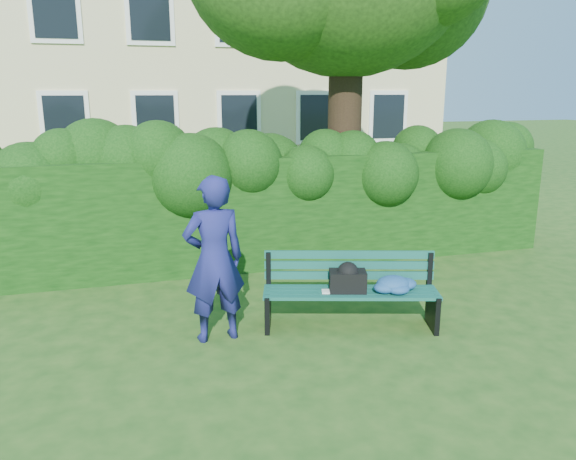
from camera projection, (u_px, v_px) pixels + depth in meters
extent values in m
plane|color=#1F4917|center=(301.00, 311.00, 7.35)|extent=(80.00, 80.00, 0.00)
cube|color=white|center=(65.00, 121.00, 15.20)|extent=(1.30, 0.08, 1.60)
cube|color=black|center=(65.00, 121.00, 15.16)|extent=(1.05, 0.04, 1.35)
cube|color=white|center=(156.00, 120.00, 15.84)|extent=(1.30, 0.08, 1.60)
cube|color=black|center=(156.00, 120.00, 15.81)|extent=(1.05, 0.04, 1.35)
cube|color=white|center=(239.00, 119.00, 16.49)|extent=(1.30, 0.08, 1.60)
cube|color=black|center=(239.00, 119.00, 16.45)|extent=(1.05, 0.04, 1.35)
cube|color=white|center=(316.00, 117.00, 17.13)|extent=(1.30, 0.08, 1.60)
cube|color=black|center=(317.00, 118.00, 17.10)|extent=(1.05, 0.04, 1.35)
cube|color=white|center=(388.00, 116.00, 17.78)|extent=(1.30, 0.08, 1.60)
cube|color=black|center=(389.00, 117.00, 17.74)|extent=(1.05, 0.04, 1.35)
cube|color=white|center=(55.00, 11.00, 14.52)|extent=(1.30, 0.08, 1.60)
cube|color=black|center=(54.00, 11.00, 14.49)|extent=(1.05, 0.04, 1.35)
cube|color=white|center=(150.00, 14.00, 15.17)|extent=(1.30, 0.08, 1.60)
cube|color=black|center=(150.00, 14.00, 15.13)|extent=(1.05, 0.04, 1.35)
cube|color=white|center=(237.00, 18.00, 15.81)|extent=(1.30, 0.08, 1.60)
cube|color=black|center=(237.00, 17.00, 15.77)|extent=(1.05, 0.04, 1.35)
cube|color=white|center=(317.00, 20.00, 16.45)|extent=(1.30, 0.08, 1.60)
cube|color=black|center=(318.00, 20.00, 16.42)|extent=(1.05, 0.04, 1.35)
cube|color=white|center=(392.00, 23.00, 17.10)|extent=(1.30, 0.08, 1.60)
cube|color=black|center=(393.00, 23.00, 17.06)|extent=(1.05, 0.04, 1.35)
cube|color=black|center=(261.00, 210.00, 9.18)|extent=(10.00, 1.00, 1.80)
cylinder|color=black|center=(345.00, 111.00, 9.52)|extent=(0.57, 0.57, 4.93)
cube|color=#0F4C47|center=(352.00, 298.00, 6.56)|extent=(2.04, 0.69, 0.04)
cube|color=#0F4C47|center=(351.00, 294.00, 6.67)|extent=(2.04, 0.69, 0.04)
cube|color=#0F4C47|center=(350.00, 291.00, 6.79)|extent=(2.04, 0.69, 0.04)
cube|color=#0F4C47|center=(349.00, 287.00, 6.91)|extent=(2.04, 0.69, 0.04)
cube|color=#0F4C47|center=(349.00, 275.00, 6.95)|extent=(2.02, 0.63, 0.10)
cube|color=#0F4C47|center=(349.00, 265.00, 6.93)|extent=(2.02, 0.63, 0.10)
cube|color=#0F4C47|center=(349.00, 255.00, 6.91)|extent=(2.02, 0.63, 0.10)
cube|color=black|center=(268.00, 310.00, 6.79)|extent=(0.20, 0.50, 0.44)
cube|color=black|center=(269.00, 270.00, 6.94)|extent=(0.07, 0.07, 0.45)
cube|color=black|center=(268.00, 295.00, 6.69)|extent=(0.18, 0.42, 0.05)
cube|color=black|center=(433.00, 311.00, 6.78)|extent=(0.20, 0.50, 0.44)
cube|color=black|center=(430.00, 270.00, 6.93)|extent=(0.07, 0.07, 0.45)
cube|color=black|center=(435.00, 295.00, 6.68)|extent=(0.18, 0.42, 0.05)
cube|color=white|center=(329.00, 292.00, 6.68)|extent=(0.21, 0.18, 0.02)
cube|color=black|center=(348.00, 281.00, 6.70)|extent=(0.49, 0.38, 0.25)
imported|color=navy|center=(214.00, 259.00, 6.31)|extent=(0.74, 0.53, 1.92)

